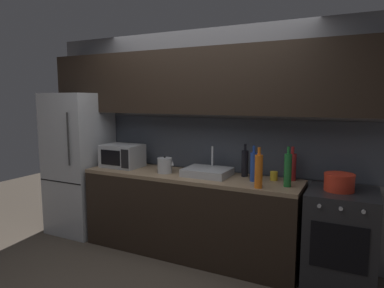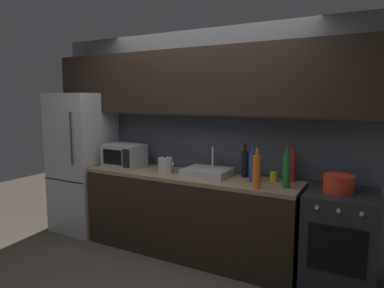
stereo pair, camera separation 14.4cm
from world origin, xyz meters
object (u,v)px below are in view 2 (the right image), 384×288
at_px(refrigerator, 83,162).
at_px(wine_bottle_red, 292,167).
at_px(cooking_pot, 339,184).
at_px(microwave, 124,155).
at_px(mug_yellow, 274,177).
at_px(wine_bottle_orange, 257,171).
at_px(wine_bottle_dark, 245,163).
at_px(wine_bottle_green, 287,171).
at_px(oven_range, 340,242).
at_px(kettle, 165,165).
at_px(wine_bottle_blue, 253,167).

distance_m(refrigerator, wine_bottle_red, 2.66).
bearing_deg(wine_bottle_red, cooking_pot, -25.05).
xyz_separation_m(microwave, mug_yellow, (1.80, 0.12, -0.09)).
height_order(refrigerator, wine_bottle_orange, refrigerator).
bearing_deg(wine_bottle_dark, wine_bottle_green, -25.32).
relative_size(oven_range, wine_bottle_dark, 2.60).
distance_m(microwave, wine_bottle_orange, 1.76).
bearing_deg(kettle, mug_yellow, 9.24).
height_order(microwave, wine_bottle_orange, wine_bottle_orange).
distance_m(refrigerator, kettle, 1.32).
relative_size(refrigerator, kettle, 9.11).
distance_m(wine_bottle_green, cooking_pot, 0.45).
distance_m(kettle, wine_bottle_blue, 0.99).
bearing_deg(refrigerator, cooking_pot, 0.00).
distance_m(wine_bottle_blue, cooking_pot, 0.79).
xyz_separation_m(wine_bottle_dark, wine_bottle_red, (0.48, 0.04, -0.00)).
bearing_deg(wine_bottle_dark, wine_bottle_blue, -49.81).
bearing_deg(wine_bottle_blue, microwave, 179.44).
relative_size(microwave, wine_bottle_blue, 1.28).
bearing_deg(microwave, wine_bottle_blue, -0.56).
relative_size(refrigerator, wine_bottle_red, 5.20).
xyz_separation_m(wine_bottle_blue, mug_yellow, (0.17, 0.14, -0.11)).
height_order(wine_bottle_blue, wine_bottle_orange, wine_bottle_orange).
height_order(wine_bottle_blue, wine_bottle_green, wine_bottle_green).
bearing_deg(oven_range, kettle, -178.40).
height_order(refrigerator, wine_bottle_blue, refrigerator).
bearing_deg(mug_yellow, wine_bottle_blue, -142.07).
height_order(wine_bottle_blue, mug_yellow, wine_bottle_blue).
distance_m(wine_bottle_blue, wine_bottle_green, 0.35).
height_order(wine_bottle_dark, wine_bottle_red, wine_bottle_dark).
xyz_separation_m(wine_bottle_red, mug_yellow, (-0.16, -0.07, -0.10)).
distance_m(refrigerator, cooking_pot, 3.09).
bearing_deg(oven_range, refrigerator, 179.98).
xyz_separation_m(wine_bottle_dark, mug_yellow, (0.32, -0.03, -0.10)).
bearing_deg(wine_bottle_red, wine_bottle_orange, -117.15).
bearing_deg(wine_bottle_green, wine_bottle_dark, 154.68).
bearing_deg(microwave, wine_bottle_green, -2.24).
bearing_deg(wine_bottle_green, mug_yellow, 131.01).
xyz_separation_m(wine_bottle_blue, wine_bottle_dark, (-0.14, 0.17, -0.01)).
xyz_separation_m(microwave, cooking_pot, (2.41, -0.02, -0.06)).
bearing_deg(wine_bottle_orange, microwave, 172.08).
height_order(kettle, wine_bottle_red, wine_bottle_red).
bearing_deg(kettle, wine_bottle_red, 11.18).
xyz_separation_m(wine_bottle_red, wine_bottle_orange, (-0.22, -0.43, 0.02)).
bearing_deg(oven_range, microwave, 179.54).
relative_size(mug_yellow, cooking_pot, 0.34).
relative_size(refrigerator, mug_yellow, 20.16).
distance_m(wine_bottle_dark, wine_bottle_red, 0.48).
relative_size(wine_bottle_dark, wine_bottle_green, 0.91).
relative_size(wine_bottle_blue, wine_bottle_green, 0.94).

